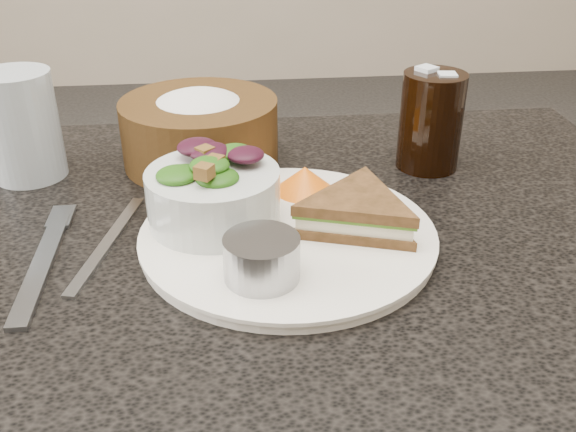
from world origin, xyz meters
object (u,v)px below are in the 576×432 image
at_px(water_glass, 22,126).
at_px(sandwich, 357,212).
at_px(bread_basket, 199,120).
at_px(salad_bowl, 213,187).
at_px(dressing_ramekin, 262,259).
at_px(dinner_plate, 288,236).
at_px(cola_glass, 431,117).

bearing_deg(water_glass, sandwich, -27.86).
height_order(sandwich, bread_basket, bread_basket).
xyz_separation_m(salad_bowl, dressing_ramekin, (0.04, -0.11, -0.02)).
height_order(dinner_plate, cola_glass, cola_glass).
distance_m(dinner_plate, cola_glass, 0.26).
bearing_deg(dressing_ramekin, water_glass, 134.36).
distance_m(dinner_plate, bread_basket, 0.23).
bearing_deg(bread_basket, cola_glass, -8.99).
xyz_separation_m(salad_bowl, cola_glass, (0.27, 0.14, 0.01)).
bearing_deg(cola_glass, sandwich, -126.36).
relative_size(salad_bowl, dressing_ramekin, 1.99).
height_order(salad_bowl, dressing_ramekin, salad_bowl).
height_order(sandwich, dressing_ramekin, dressing_ramekin).
distance_m(cola_glass, water_glass, 0.49).
height_order(dressing_ramekin, cola_glass, cola_glass).
height_order(salad_bowl, water_glass, water_glass).
distance_m(salad_bowl, bread_basket, 0.18).
xyz_separation_m(dinner_plate, bread_basket, (-0.09, 0.21, 0.05)).
xyz_separation_m(cola_glass, water_glass, (-0.49, 0.02, -0.00)).
bearing_deg(cola_glass, dinner_plate, -139.39).
bearing_deg(dressing_ramekin, dinner_plate, 68.35).
distance_m(dinner_plate, sandwich, 0.07).
bearing_deg(cola_glass, salad_bowl, -152.57).
bearing_deg(salad_bowl, bread_basket, 95.02).
height_order(dinner_plate, bread_basket, bread_basket).
bearing_deg(dinner_plate, sandwich, -2.24).
xyz_separation_m(bread_basket, cola_glass, (0.28, -0.04, 0.01)).
distance_m(salad_bowl, dressing_ramekin, 0.12).
xyz_separation_m(dinner_plate, sandwich, (0.07, -0.00, 0.03)).
relative_size(sandwich, dressing_ramekin, 2.07).
bearing_deg(bread_basket, water_glass, -174.42).
relative_size(dinner_plate, sandwich, 2.09).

